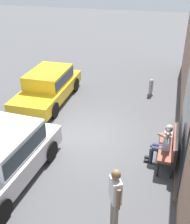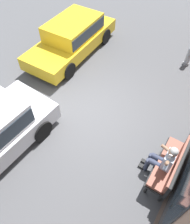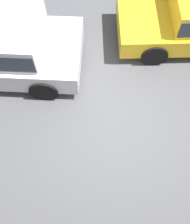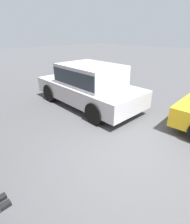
% 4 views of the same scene
% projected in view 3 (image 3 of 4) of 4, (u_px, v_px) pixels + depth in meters
% --- Properties ---
extents(ground_plane, '(60.00, 60.00, 0.00)m').
position_uv_depth(ground_plane, '(112.00, 123.00, 6.30)').
color(ground_plane, '#4C4C4F').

